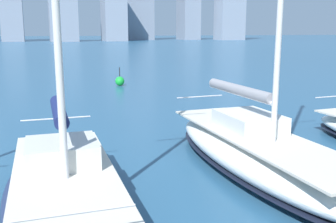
% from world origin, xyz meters
% --- Properties ---
extents(sailboat_grey, '(2.71, 9.41, 12.09)m').
position_xyz_m(sailboat_grey, '(-2.64, -7.55, 0.68)').
color(sailboat_grey, white).
rests_on(sailboat_grey, ground).
extents(sailboat_navy, '(2.82, 7.28, 11.88)m').
position_xyz_m(sailboat_navy, '(2.98, -6.63, 0.65)').
color(sailboat_navy, navy).
rests_on(sailboat_navy, ground).
extents(channel_buoy, '(0.70, 0.70, 1.40)m').
position_xyz_m(channel_buoy, '(-2.69, -27.34, 0.36)').
color(channel_buoy, green).
rests_on(channel_buoy, ground).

